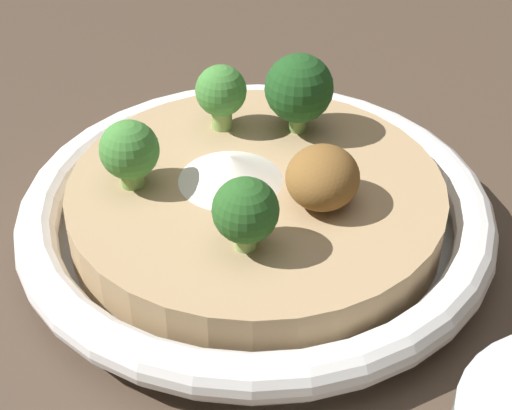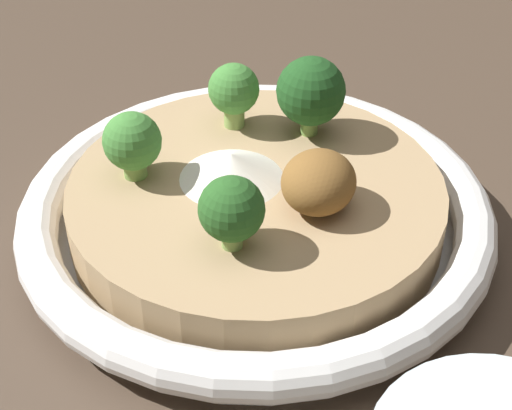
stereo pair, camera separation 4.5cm
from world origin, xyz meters
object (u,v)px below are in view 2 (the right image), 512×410
at_px(broccoli_back_left, 311,92).
at_px(broccoli_right, 232,210).
at_px(risotto_bowl, 256,211).
at_px(broccoli_front_right, 132,143).
at_px(broccoli_left, 234,91).

distance_m(broccoli_back_left, broccoli_right, 0.12).
bearing_deg(broccoli_right, risotto_bowl, -173.28).
distance_m(risotto_bowl, broccoli_back_left, 0.08).
bearing_deg(broccoli_front_right, broccoli_left, 153.86).
relative_size(broccoli_back_left, broccoli_left, 1.21).
bearing_deg(broccoli_left, broccoli_back_left, 98.20).
relative_size(broccoli_back_left, broccoli_right, 1.24).
distance_m(risotto_bowl, broccoli_front_right, 0.08).
bearing_deg(broccoli_right, broccoli_left, -160.00).
bearing_deg(broccoli_left, broccoli_front_right, -26.14).
relative_size(risotto_bowl, broccoli_right, 6.77).
bearing_deg(broccoli_left, risotto_bowl, 31.54).
bearing_deg(risotto_bowl, broccoli_back_left, 167.60).
relative_size(broccoli_left, broccoli_front_right, 1.04).
relative_size(broccoli_right, broccoli_left, 0.97).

